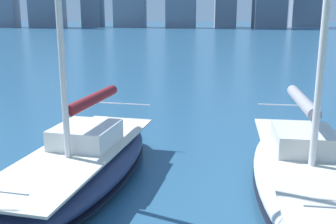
{
  "coord_description": "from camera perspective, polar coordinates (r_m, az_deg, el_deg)",
  "views": [
    {
      "loc": [
        -0.56,
        2.81,
        4.57
      ],
      "look_at": [
        0.2,
        -6.79,
        2.2
      ],
      "focal_mm": 42.0,
      "sensor_mm": 36.0,
      "label": 1
    }
  ],
  "objects": [
    {
      "name": "sailboat_grey",
      "position": [
        10.55,
        19.21,
        -8.55
      ],
      "size": [
        2.95,
        8.2,
        11.2
      ],
      "color": "white",
      "rests_on": "ground"
    },
    {
      "name": "sailboat_maroon",
      "position": [
        11.15,
        -12.64,
        -7.22
      ],
      "size": [
        3.87,
        8.39,
        11.81
      ],
      "color": "navy",
      "rests_on": "ground"
    }
  ]
}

